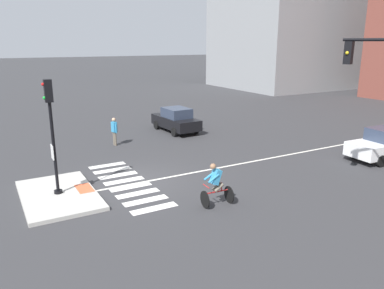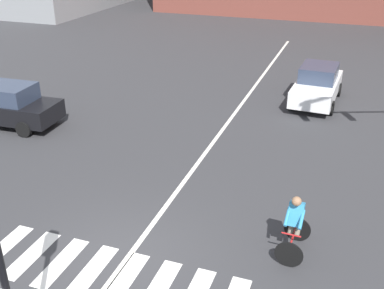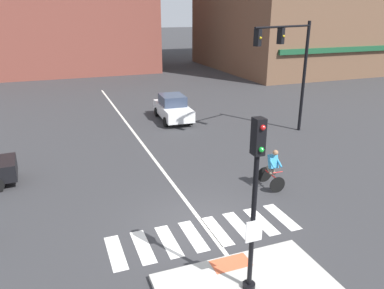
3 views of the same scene
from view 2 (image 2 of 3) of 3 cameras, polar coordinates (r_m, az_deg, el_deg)
ground_plane at (r=11.33m, az=-9.04°, el=-13.98°), size 300.00×300.00×0.00m
crosswalk_stripe_a at (r=12.48m, az=-22.20°, el=-11.64°), size 0.44×1.80×0.01m
crosswalk_stripe_b at (r=12.00m, az=-19.14°, el=-12.69°), size 0.44×1.80×0.01m
crosswalk_stripe_c at (r=11.57m, az=-15.81°, el=-13.78°), size 0.44×1.80×0.01m
crosswalk_stripe_d at (r=11.18m, az=-12.20°, el=-14.90°), size 0.44×1.80×0.01m
crosswalk_stripe_e at (r=10.84m, az=-8.31°, el=-16.04°), size 0.44×1.80×0.01m
crosswalk_stripe_f at (r=10.56m, az=-4.13°, el=-17.17°), size 0.44×1.80×0.01m
lane_centre_line at (r=19.44m, az=5.26°, el=3.83°), size 0.14×28.00×0.01m
car_white_eastbound_far at (r=21.09m, az=15.14°, el=7.13°), size 2.00×4.18×1.64m
car_black_cross_left at (r=19.33m, az=-21.77°, el=4.50°), size 4.18×1.99×1.64m
cyclist at (r=11.13m, az=12.53°, el=-9.52°), size 0.71×1.12×1.68m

